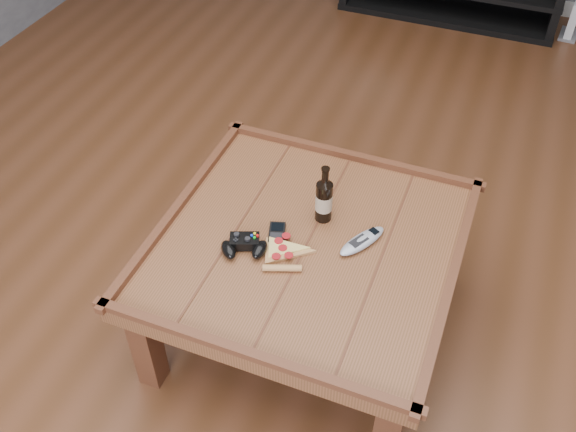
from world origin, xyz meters
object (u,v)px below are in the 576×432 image
(coffee_table, at_px, (307,254))
(game_console, at_px, (573,20))
(remote_control, at_px, (362,241))
(pizza_slice, at_px, (283,252))
(smartphone, at_px, (277,233))
(beer_bottle, at_px, (324,199))
(game_controller, at_px, (244,246))

(coffee_table, xyz_separation_m, game_console, (0.78, 2.72, -0.28))
(remote_control, bearing_deg, pizza_slice, -120.04)
(smartphone, bearing_deg, game_console, 54.39)
(smartphone, bearing_deg, pizza_slice, -73.46)
(beer_bottle, distance_m, pizza_slice, 0.24)
(game_controller, xyz_separation_m, game_console, (0.97, 2.83, -0.36))
(game_controller, bearing_deg, pizza_slice, -7.18)
(beer_bottle, height_order, smartphone, beer_bottle)
(coffee_table, height_order, game_console, coffee_table)
(coffee_table, height_order, beer_bottle, beer_bottle)
(game_console, bearing_deg, remote_control, -98.28)
(beer_bottle, distance_m, game_console, 2.74)
(pizza_slice, relative_size, remote_control, 1.29)
(beer_bottle, xyz_separation_m, game_controller, (-0.19, -0.24, -0.07))
(remote_control, relative_size, game_console, 0.85)
(coffee_table, relative_size, beer_bottle, 4.55)
(pizza_slice, bearing_deg, coffee_table, 33.52)
(remote_control, xyz_separation_m, game_console, (0.61, 2.66, -0.36))
(coffee_table, height_order, pizza_slice, coffee_table)
(game_controller, xyz_separation_m, pizza_slice, (0.12, 0.03, -0.01))
(game_controller, distance_m, remote_control, 0.39)
(remote_control, distance_m, game_console, 2.75)
(game_console, bearing_deg, coffee_table, -101.42)
(pizza_slice, height_order, smartphone, pizza_slice)
(beer_bottle, bearing_deg, coffee_table, -94.36)
(pizza_slice, bearing_deg, game_console, 52.54)
(beer_bottle, relative_size, game_controller, 1.39)
(beer_bottle, relative_size, game_console, 0.96)
(smartphone, distance_m, game_console, 2.89)
(pizza_slice, height_order, game_console, pizza_slice)
(beer_bottle, bearing_deg, game_controller, -128.41)
(pizza_slice, distance_m, smartphone, 0.09)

